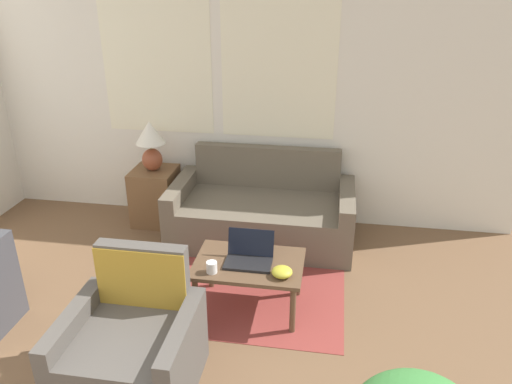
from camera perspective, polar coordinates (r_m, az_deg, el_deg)
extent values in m
cube|color=white|center=(5.01, -3.55, 11.09)|extent=(5.81, 0.05, 2.60)
cube|color=white|center=(5.13, -11.27, 13.84)|extent=(1.10, 0.01, 1.30)
cube|color=white|center=(4.85, 2.59, 13.69)|extent=(1.10, 0.01, 1.30)
cube|color=brown|center=(4.45, 0.43, -8.82)|extent=(1.47, 1.94, 0.01)
cube|color=#665B4C|center=(4.83, 0.64, -3.28)|extent=(1.45, 0.88, 0.41)
cube|color=#665B4C|center=(5.08, 1.30, 0.77)|extent=(1.45, 0.12, 0.83)
cube|color=#665B4C|center=(4.96, -8.47, -1.79)|extent=(0.14, 0.88, 0.56)
cube|color=#665B4C|center=(4.75, 10.18, -3.14)|extent=(0.14, 0.88, 0.56)
cube|color=#514C47|center=(3.34, -14.10, -18.25)|extent=(0.59, 0.74, 0.43)
cube|color=#514C47|center=(3.43, -12.41, -12.14)|extent=(0.59, 0.10, 0.86)
cube|color=#514C47|center=(3.43, -19.72, -16.38)|extent=(0.10, 0.74, 0.55)
cube|color=#514C47|center=(3.20, -8.22, -18.49)|extent=(0.10, 0.74, 0.55)
cube|color=#A87F28|center=(3.33, -12.91, -11.25)|extent=(0.59, 0.01, 0.62)
cube|color=brown|center=(5.24, -11.40, -0.46)|extent=(0.43, 0.43, 0.58)
ellipsoid|color=brown|center=(5.09, -11.77, 3.65)|extent=(0.20, 0.20, 0.22)
cylinder|color=tan|center=(5.04, -11.90, 5.17)|extent=(0.02, 0.02, 0.06)
cone|color=white|center=(5.00, -12.04, 6.69)|extent=(0.29, 0.29, 0.22)
cube|color=brown|center=(3.79, -0.83, -8.20)|extent=(0.82, 0.56, 0.03)
cylinder|color=brown|center=(3.79, -6.91, -12.16)|extent=(0.04, 0.04, 0.38)
cylinder|color=brown|center=(3.68, 4.22, -13.28)|extent=(0.04, 0.04, 0.38)
cylinder|color=brown|center=(4.16, -5.19, -8.48)|extent=(0.04, 0.04, 0.38)
cylinder|color=brown|center=(4.06, 4.84, -9.37)|extent=(0.04, 0.04, 0.38)
cube|color=black|center=(3.75, -0.91, -8.18)|extent=(0.35, 0.21, 0.02)
cube|color=black|center=(3.80, -0.58, -5.75)|extent=(0.35, 0.06, 0.20)
cylinder|color=white|center=(3.66, -5.08, -8.56)|extent=(0.08, 0.08, 0.09)
ellipsoid|color=gold|center=(3.61, 2.99, -9.11)|extent=(0.15, 0.15, 0.07)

